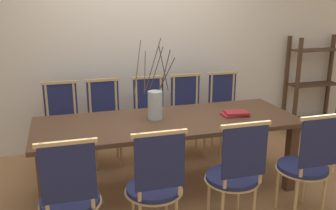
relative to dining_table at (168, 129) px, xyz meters
The scene contains 15 objects.
ground_plane 0.64m from the dining_table, ahead, with size 16.00×16.00×0.00m, color #9E7047.
wall_rear 1.66m from the dining_table, 90.00° to the left, with size 12.00×0.06×3.20m.
dining_table is the anchor object (origin of this frame).
chair_near_leftend 1.27m from the dining_table, 139.73° to the right, with size 0.45×0.45×0.98m.
chair_near_left 0.89m from the dining_table, 112.49° to the right, with size 0.45×0.45×0.98m.
chair_near_center 0.89m from the dining_table, 68.43° to the right, with size 0.45×0.45×0.98m.
chair_near_right 1.29m from the dining_table, 39.41° to the right, with size 0.45×0.45×0.98m.
chair_far_leftend 1.28m from the dining_table, 140.28° to the left, with size 0.45×0.45×0.98m.
chair_far_left 0.97m from the dining_table, 121.89° to the left, with size 0.45×0.45×0.98m.
chair_far_center 0.83m from the dining_table, 87.58° to the left, with size 0.45×0.45×0.98m.
chair_far_right 0.96m from the dining_table, 58.52° to the left, with size 0.45×0.45×0.98m.
chair_far_rightend 1.29m from the dining_table, 39.35° to the left, with size 0.45×0.45×0.98m.
vase_centerpiece 0.27m from the dining_table, 144.94° to the left, with size 0.39×0.36×0.77m.
book_stack 0.70m from the dining_table, ahead, with size 0.27×0.19×0.04m.
shelving_rack 2.74m from the dining_table, 24.40° to the left, with size 0.77×0.30×1.36m.
Camera 1 is at (-0.96, -3.28, 1.85)m, focal length 40.00 mm.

